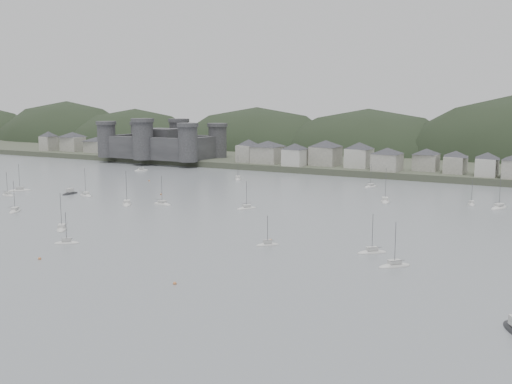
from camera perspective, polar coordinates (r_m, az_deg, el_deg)
The scene contains 8 objects.
ground at distance 131.26m, azimuth -16.48°, elevation -6.87°, with size 900.00×900.00×0.00m, color slate.
far_shore_land at distance 394.49m, azimuth 15.99°, elevation 3.52°, with size 900.00×250.00×3.00m, color #383D2D.
forested_ridge at distance 369.92m, azimuth 15.69°, elevation 1.22°, with size 851.55×103.94×102.57m.
castle at distance 341.69m, azimuth -8.91°, elevation 4.60°, with size 66.00×43.00×20.00m.
waterfront_town at distance 274.90m, azimuth 20.78°, elevation 2.71°, with size 451.48×28.46×12.92m.
moored_fleet at distance 189.53m, azimuth -7.73°, elevation -1.82°, with size 257.35×170.71×13.38m.
motor_launch_far at distance 233.91m, azimuth -17.17°, elevation -0.12°, with size 2.80×7.38×3.76m.
mooring_buoys at distance 169.24m, azimuth -3.21°, elevation -3.02°, with size 174.79×114.17×0.70m.
Camera 1 is at (91.91, -87.23, 34.23)m, focal length 42.32 mm.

